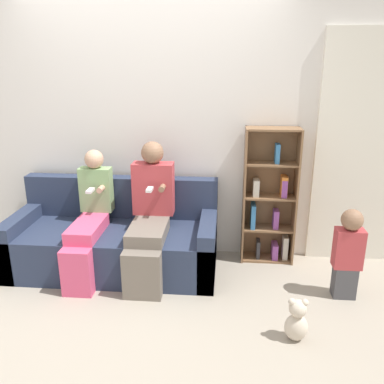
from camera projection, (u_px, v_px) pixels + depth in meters
ground_plane at (136, 297)px, 3.40m from camera, size 14.00×14.00×0.00m
back_wall at (151, 127)px, 3.90m from camera, size 10.00×0.06×2.55m
curtain_panel at (362, 151)px, 3.75m from camera, size 0.85×0.04×2.17m
couch at (116, 241)px, 3.82m from camera, size 1.89×0.81×0.81m
adult_seated at (150, 212)px, 3.60m from camera, size 0.37×0.79×1.20m
child_seated at (89, 217)px, 3.63m from camera, size 0.30×0.79×1.11m
toddler_standing at (348, 252)px, 3.29m from camera, size 0.23×0.17×0.77m
bookshelf at (270, 200)px, 3.89m from camera, size 0.50×0.24×1.31m
teddy_bear at (297, 321)px, 2.84m from camera, size 0.16×0.13×0.33m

